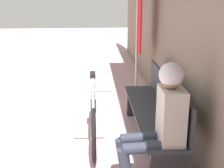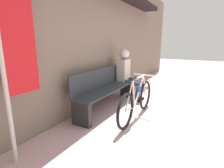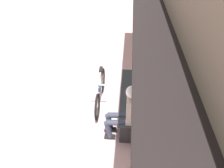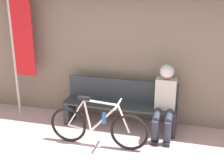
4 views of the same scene
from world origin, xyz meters
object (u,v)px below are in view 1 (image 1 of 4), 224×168
Objects in this scene: park_bench_near at (155,113)px; person_seated at (161,117)px; bicycle at (93,115)px; banner_pole at (139,18)px.

person_seated is (0.79, -0.12, 0.29)m from park_bench_near.
banner_pole reaches higher than bicycle.
person_seated reaches higher than bicycle.
banner_pole reaches higher than park_bench_near.
person_seated is 0.55× the size of banner_pole.
park_bench_near is 0.85m from person_seated.
bicycle is 1.21m from person_seated.
banner_pole is at bearing 154.98° from bicycle.
park_bench_near is at bearing 171.51° from person_seated.
park_bench_near reaches higher than bicycle.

